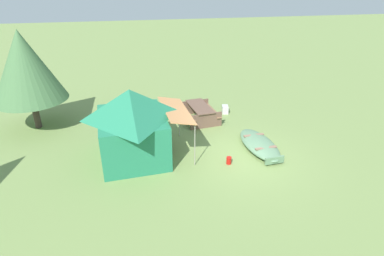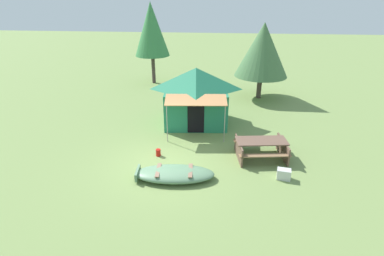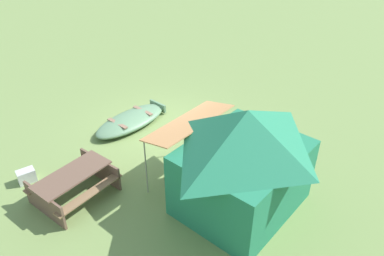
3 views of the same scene
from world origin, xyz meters
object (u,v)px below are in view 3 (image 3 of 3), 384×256
canvas_cabin_tent (243,159)px  fuel_can (181,129)px  picnic_table (73,182)px  cooler_box (27,176)px  beached_rowboat (131,120)px

canvas_cabin_tent → fuel_can: size_ratio=13.03×
picnic_table → fuel_can: size_ratio=7.51×
canvas_cabin_tent → fuel_can: canvas_cabin_tent is taller
cooler_box → fuel_can: bearing=165.6°
beached_rowboat → picnic_table: (3.18, 1.83, 0.29)m
beached_rowboat → fuel_can: bearing=119.2°
beached_rowboat → cooler_box: 3.86m
beached_rowboat → cooler_box: cooler_box is taller
canvas_cabin_tent → picnic_table: 4.40m
fuel_can → cooler_box: bearing=-14.4°
picnic_table → cooler_box: (0.66, -1.48, -0.29)m
fuel_can → canvas_cabin_tent: bearing=70.8°
picnic_table → cooler_box: bearing=-66.1°
beached_rowboat → canvas_cabin_tent: 5.21m
beached_rowboat → picnic_table: picnic_table is taller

